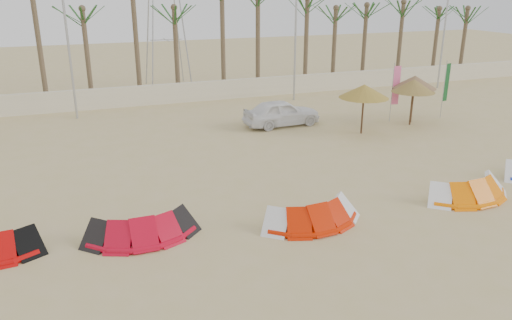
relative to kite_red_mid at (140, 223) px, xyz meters
name	(u,v)px	position (x,y,z in m)	size (l,w,h in m)	color
ground	(333,273)	(4.61, -4.08, -0.42)	(120.00, 120.00, 0.00)	tan
boundary_wall	(171,93)	(4.61, 17.92, 0.23)	(60.00, 0.30, 1.30)	beige
palm_line	(172,1)	(5.27, 19.42, 6.02)	(52.00, 4.00, 7.70)	brown
lamp_b	(66,17)	(-1.36, 15.92, 5.35)	(1.25, 0.14, 11.00)	#A5A8AD
lamp_c	(297,12)	(12.64, 15.92, 5.35)	(1.25, 0.14, 11.00)	#A5A8AD
lamp_d	(447,9)	(24.64, 15.92, 5.35)	(1.25, 0.14, 11.00)	#A5A8AD
pylon	(169,86)	(5.61, 23.92, -0.42)	(3.00, 3.00, 14.00)	#A5A8AD
kite_red_mid	(140,223)	(0.00, 0.00, 0.00)	(3.47, 1.56, 0.90)	#B5061C
kite_red_right	(309,210)	(5.38, -0.99, 0.00)	(3.50, 1.70, 0.90)	red
kite_orange	(463,185)	(11.71, -1.11, 0.00)	(3.55, 1.68, 0.90)	#FF7100
parasol_left	(364,91)	(12.61, 7.38, 1.84)	(2.59, 2.59, 2.61)	#4C331E
parasol_mid	(414,86)	(16.08, 7.89, 1.79)	(2.38, 2.38, 2.57)	#4C331E
parasol_right	(415,82)	(16.46, 8.32, 1.90)	(2.42, 2.42, 2.67)	#4C331E
flag_pink	(395,87)	(15.61, 8.91, 1.57)	(0.45, 0.09, 3.35)	#A5A8AD
flag_green	(447,84)	(18.86, 8.50, 1.58)	(0.44, 0.14, 3.37)	#A5A8AD
car	(282,113)	(9.26, 10.29, 0.31)	(1.72, 4.28, 1.46)	white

